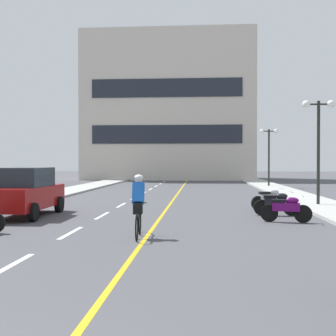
# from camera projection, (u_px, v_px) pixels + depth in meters

# --- Properties ---
(ground_plane) EXTENTS (140.00, 140.00, 0.00)m
(ground_plane) POSITION_uv_depth(u_px,v_px,m) (169.00, 200.00, 23.35)
(ground_plane) COLOR #47474C
(curb_left) EXTENTS (2.40, 72.00, 0.12)m
(curb_left) POSITION_uv_depth(u_px,v_px,m) (55.00, 194.00, 26.87)
(curb_left) COLOR #A8A8A3
(curb_left) RESTS_ON ground
(curb_right) EXTENTS (2.40, 72.00, 0.12)m
(curb_right) POSITION_uv_depth(u_px,v_px,m) (294.00, 195.00, 25.80)
(curb_right) COLOR #A8A8A3
(curb_right) RESTS_ON ground
(lane_dash_1) EXTENTS (0.14, 2.20, 0.01)m
(lane_dash_1) POSITION_uv_depth(u_px,v_px,m) (10.00, 266.00, 8.54)
(lane_dash_1) COLOR silver
(lane_dash_1) RESTS_ON ground
(lane_dash_2) EXTENTS (0.14, 2.20, 0.01)m
(lane_dash_2) POSITION_uv_depth(u_px,v_px,m) (71.00, 233.00, 12.53)
(lane_dash_2) COLOR silver
(lane_dash_2) RESTS_ON ground
(lane_dash_3) EXTENTS (0.14, 2.20, 0.01)m
(lane_dash_3) POSITION_uv_depth(u_px,v_px,m) (102.00, 216.00, 16.51)
(lane_dash_3) COLOR silver
(lane_dash_3) RESTS_ON ground
(lane_dash_4) EXTENTS (0.14, 2.20, 0.01)m
(lane_dash_4) POSITION_uv_depth(u_px,v_px,m) (121.00, 205.00, 20.50)
(lane_dash_4) COLOR silver
(lane_dash_4) RESTS_ON ground
(lane_dash_5) EXTENTS (0.14, 2.20, 0.01)m
(lane_dash_5) POSITION_uv_depth(u_px,v_px,m) (134.00, 198.00, 24.49)
(lane_dash_5) COLOR silver
(lane_dash_5) RESTS_ON ground
(lane_dash_6) EXTENTS (0.14, 2.20, 0.01)m
(lane_dash_6) POSITION_uv_depth(u_px,v_px,m) (144.00, 193.00, 28.48)
(lane_dash_6) COLOR silver
(lane_dash_6) RESTS_ON ground
(lane_dash_7) EXTENTS (0.14, 2.20, 0.01)m
(lane_dash_7) POSITION_uv_depth(u_px,v_px,m) (151.00, 189.00, 32.47)
(lane_dash_7) COLOR silver
(lane_dash_7) RESTS_ON ground
(lane_dash_8) EXTENTS (0.14, 2.20, 0.01)m
(lane_dash_8) POSITION_uv_depth(u_px,v_px,m) (156.00, 186.00, 36.46)
(lane_dash_8) COLOR silver
(lane_dash_8) RESTS_ON ground
(lane_dash_9) EXTENTS (0.14, 2.20, 0.01)m
(lane_dash_9) POSITION_uv_depth(u_px,v_px,m) (160.00, 184.00, 40.45)
(lane_dash_9) COLOR silver
(lane_dash_9) RESTS_ON ground
(lane_dash_10) EXTENTS (0.14, 2.20, 0.01)m
(lane_dash_10) POSITION_uv_depth(u_px,v_px,m) (164.00, 182.00, 44.43)
(lane_dash_10) COLOR silver
(lane_dash_10) RESTS_ON ground
(lane_dash_11) EXTENTS (0.14, 2.20, 0.01)m
(lane_dash_11) POSITION_uv_depth(u_px,v_px,m) (167.00, 180.00, 48.42)
(lane_dash_11) COLOR silver
(lane_dash_11) RESTS_ON ground
(centre_line_yellow) EXTENTS (0.12, 66.00, 0.01)m
(centre_line_yellow) POSITION_uv_depth(u_px,v_px,m) (176.00, 196.00, 26.32)
(centre_line_yellow) COLOR gold
(centre_line_yellow) RESTS_ON ground
(office_building) EXTENTS (19.43, 9.96, 16.72)m
(office_building) POSITION_uv_depth(u_px,v_px,m) (170.00, 109.00, 52.21)
(office_building) COLOR beige
(office_building) RESTS_ON ground
(street_lamp_mid) EXTENTS (1.46, 0.36, 4.70)m
(street_lamp_mid) POSITION_uv_depth(u_px,v_px,m) (319.00, 127.00, 19.77)
(street_lamp_mid) COLOR black
(street_lamp_mid) RESTS_ON curb_right
(street_lamp_far) EXTENTS (1.46, 0.36, 4.53)m
(street_lamp_far) POSITION_uv_depth(u_px,v_px,m) (269.00, 144.00, 34.86)
(street_lamp_far) COLOR black
(street_lamp_far) RESTS_ON curb_right
(parked_car_near) EXTENTS (1.94, 4.21, 1.82)m
(parked_car_near) POSITION_uv_depth(u_px,v_px,m) (25.00, 192.00, 16.30)
(parked_car_near) COLOR black
(parked_car_near) RESTS_ON ground
(motorcycle_5) EXTENTS (1.69, 0.61, 0.92)m
(motorcycle_5) POSITION_uv_depth(u_px,v_px,m) (286.00, 208.00, 14.69)
(motorcycle_5) COLOR black
(motorcycle_5) RESTS_ON ground
(motorcycle_6) EXTENTS (1.70, 0.60, 0.92)m
(motorcycle_6) POSITION_uv_depth(u_px,v_px,m) (277.00, 203.00, 16.51)
(motorcycle_6) COLOR black
(motorcycle_6) RESTS_ON ground
(motorcycle_7) EXTENTS (1.64, 0.80, 0.92)m
(motorcycle_7) POSITION_uv_depth(u_px,v_px,m) (270.00, 199.00, 18.55)
(motorcycle_7) COLOR black
(motorcycle_7) RESTS_ON ground
(cyclist_rider) EXTENTS (0.42, 1.77, 1.71)m
(cyclist_rider) POSITION_uv_depth(u_px,v_px,m) (138.00, 204.00, 11.80)
(cyclist_rider) COLOR black
(cyclist_rider) RESTS_ON ground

